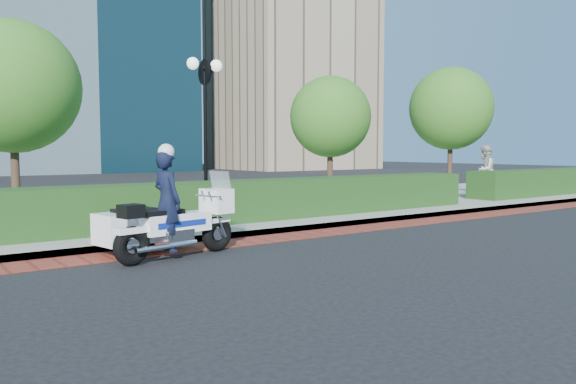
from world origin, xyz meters
TOP-DOWN VIEW (x-y plane):
  - ground at (0.00, 0.00)m, footprint 120.00×120.00m
  - brick_strip at (0.00, 1.50)m, footprint 60.00×1.00m
  - sidewalk at (0.00, 6.00)m, footprint 60.00×8.00m
  - hedge_main at (0.00, 3.60)m, footprint 18.00×1.20m
  - hedge_far at (16.00, 3.60)m, footprint 10.00×1.20m
  - lamppost at (1.00, 5.20)m, footprint 1.02×0.70m
  - tree_b at (-3.50, 6.50)m, footprint 3.20×3.20m
  - tree_c at (6.50, 6.50)m, footprint 2.80×2.80m
  - tree_d at (13.00, 6.50)m, footprint 3.40×3.40m
  - tower_right at (28.00, 38.00)m, footprint 14.00×12.00m
  - police_motorcycle at (-2.10, 1.03)m, footprint 2.49×1.79m
  - pedestrian at (12.71, 4.62)m, footprint 1.10×0.95m

SIDE VIEW (x-z plane):
  - ground at x=0.00m, z-range 0.00..0.00m
  - brick_strip at x=0.00m, z-range 0.00..0.01m
  - sidewalk at x=0.00m, z-range 0.00..0.15m
  - hedge_main at x=0.00m, z-range 0.15..1.15m
  - hedge_far at x=16.00m, z-range 0.15..1.15m
  - police_motorcycle at x=-2.10m, z-range -0.32..1.71m
  - pedestrian at x=12.71m, z-range 0.15..2.10m
  - lamppost at x=1.00m, z-range 0.85..5.06m
  - tree_c at x=6.50m, z-range 0.90..5.20m
  - tree_b at x=-3.50m, z-range 0.99..5.88m
  - tree_d at x=13.00m, z-range 1.03..6.19m
  - tower_right at x=28.00m, z-range 0.00..28.00m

